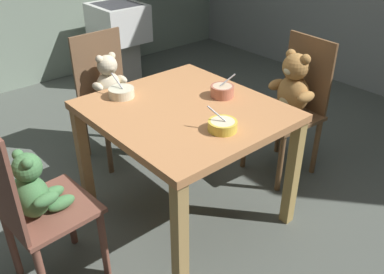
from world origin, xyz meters
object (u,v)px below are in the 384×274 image
Objects in this scene: teddy_chair_near_left at (110,88)px; teddy_chair_near_front at (34,198)px; dining_table at (185,123)px; porridge_bowl_cream_near_left at (121,92)px; porridge_bowl_terracotta_far_center at (222,91)px; sink_basin at (119,32)px; porridge_bowl_yellow_near_right at (223,125)px; teddy_chair_far_center at (292,94)px.

teddy_chair_near_left is 0.94× the size of teddy_chair_near_front.
teddy_chair_near_front reaches higher than teddy_chair_near_left.
dining_table is 6.42× the size of porridge_bowl_cream_near_left.
teddy_chair_near_front is (-0.03, -0.84, -0.09)m from dining_table.
teddy_chair_near_left is at bearing -167.54° from porridge_bowl_terracotta_far_center.
teddy_chair_near_left is 1.43m from sink_basin.
teddy_chair_near_left is (-0.87, 0.05, -0.09)m from dining_table.
porridge_bowl_terracotta_far_center is (-0.28, 0.27, 0.01)m from porridge_bowl_yellow_near_right.
porridge_bowl_terracotta_far_center is (0.36, 0.42, 0.01)m from porridge_bowl_cream_near_left.
porridge_bowl_cream_near_left is at bearing -17.20° from teddy_chair_far_center.
teddy_chair_near_front is at bearing -65.54° from porridge_bowl_cream_near_left.
teddy_chair_near_left reaches higher than dining_table.
sink_basin is at bearing 157.26° from dining_table.
teddy_chair_near_front reaches higher than sink_basin.
dining_table is 1.26× the size of sink_basin.
sink_basin is (-2.12, 0.03, -0.06)m from teddy_chair_far_center.
porridge_bowl_cream_near_left is at bearing -24.43° from teddy_chair_near_left.
teddy_chair_near_front is 6.59× the size of porridge_bowl_yellow_near_right.
teddy_chair_near_front is at bearing -93.12° from porridge_bowl_terracotta_far_center.
teddy_chair_near_front is 0.76m from porridge_bowl_cream_near_left.
teddy_chair_far_center is 0.98× the size of teddy_chair_near_front.
teddy_chair_near_front is 0.91m from porridge_bowl_yellow_near_right.
teddy_chair_far_center is 6.04× the size of porridge_bowl_cream_near_left.
porridge_bowl_terracotta_far_center is at bearing 10.53° from teddy_chair_near_left.
sink_basin is at bearing 163.57° from porridge_bowl_terracotta_far_center.
dining_table is 0.32m from porridge_bowl_yellow_near_right.
porridge_bowl_cream_near_left is (0.54, -0.22, 0.21)m from teddy_chair_near_left.
teddy_chair_near_left is 6.59× the size of porridge_bowl_terracotta_far_center.
dining_table is 0.84m from teddy_chair_near_front.
dining_table is 0.88m from teddy_chair_near_left.
sink_basin is (-2.05, 0.86, -0.11)m from dining_table.
teddy_chair_near_front is 1.21× the size of sink_basin.
porridge_bowl_cream_near_left is (-0.30, 0.66, 0.21)m from teddy_chair_near_front.
teddy_chair_near_left is at bearing -34.58° from sink_basin.
teddy_chair_near_front is at bearing -112.30° from porridge_bowl_yellow_near_right.
teddy_chair_near_front is 2.63m from sink_basin.
porridge_bowl_cream_near_left is 2.02m from sink_basin.
teddy_chair_far_center is (0.07, 0.83, -0.05)m from dining_table.
teddy_chair_near_left is 0.96× the size of teddy_chair_far_center.
porridge_bowl_cream_near_left is 0.65m from porridge_bowl_yellow_near_right.
porridge_bowl_cream_near_left is (-0.33, -0.18, 0.12)m from dining_table.
porridge_bowl_yellow_near_right is at bearing -26.09° from teddy_chair_near_front.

